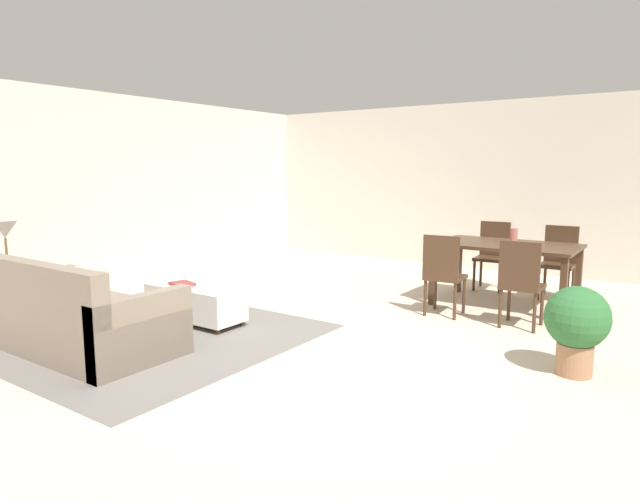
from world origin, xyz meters
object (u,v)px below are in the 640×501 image
couch (76,319)px  dining_chair_far_left (493,251)px  dining_chair_far_right (559,258)px  vase_centerpiece (514,236)px  potted_plant (577,323)px  dining_table (506,251)px  ottoman_table (195,302)px  table_lamp (5,231)px  book_on_ottoman (182,284)px  side_table (9,283)px  dining_chair_near_left (443,271)px  dining_chair_near_right (521,279)px

couch → dining_chair_far_left: 5.25m
dining_chair_far_right → vase_centerpiece: bearing=-114.7°
potted_plant → dining_table: bearing=120.4°
couch → ottoman_table: couch is taller
couch → dining_chair_far_right: size_ratio=2.08×
table_lamp → potted_plant: bearing=20.3°
dining_chair_far_right → book_on_ottoman: 4.65m
side_table → dining_chair_near_left: bearing=39.7°
couch → table_lamp: size_ratio=3.64×
ottoman_table → dining_chair_far_left: (2.08, 3.48, 0.29)m
book_on_ottoman → potted_plant: size_ratio=0.36×
ottoman_table → table_lamp: table_lamp is taller
dining_chair_far_right → dining_chair_near_right: bearing=-90.8°
dining_chair_near_left → dining_chair_near_right: (0.84, -0.00, 0.00)m
dining_chair_near_right → ottoman_table: bearing=-149.0°
table_lamp → dining_chair_far_left: (3.56, 4.68, -0.48)m
dining_chair_far_right → table_lamp: bearing=-133.7°
vase_centerpiece → potted_plant: (1.06, -1.95, -0.43)m
table_lamp → ottoman_table: bearing=39.0°
table_lamp → dining_table: 5.52m
dining_chair_far_left → book_on_ottoman: (-2.22, -3.53, -0.11)m
potted_plant → side_table: bearing=-159.7°
dining_chair_far_left → book_on_ottoman: dining_chair_far_left is taller
dining_chair_far_left → vase_centerpiece: 1.03m
table_lamp → vase_centerpiece: size_ratio=2.86×
dining_chair_far_right → book_on_ottoman: dining_chair_far_right is taller
dining_table → dining_chair_near_right: 0.96m
dining_chair_near_left → table_lamp: bearing=-140.3°
side_table → book_on_ottoman: (1.34, 1.15, -0.05)m
dining_chair_far_left → book_on_ottoman: bearing=-122.2°
couch → dining_table: couch is taller
couch → dining_table: 4.73m
ottoman_table → dining_chair_near_left: bearing=40.2°
dining_table → side_table: bearing=-136.3°
couch → book_on_ottoman: size_ratio=7.35×
dining_table → dining_chair_near_right: bearing=-64.6°
table_lamp → dining_table: (3.98, 3.81, -0.33)m
ottoman_table → dining_chair_near_right: size_ratio=1.22×
dining_chair_near_left → dining_chair_far_left: size_ratio=1.00×
dining_chair_far_left → book_on_ottoman: 4.17m
potted_plant → ottoman_table: bearing=-169.2°
couch → side_table: couch is taller
dining_chair_near_left → book_on_ottoman: 2.86m
dining_table → dining_chair_far_left: bearing=116.1°
side_table → dining_chair_far_left: 5.88m
dining_chair_near_left → potted_plant: 1.89m
dining_chair_near_left → side_table: bearing=-140.3°
dining_chair_near_right → book_on_ottoman: 3.55m
dining_chair_near_left → potted_plant: size_ratio=1.27×
dining_table → dining_chair_near_right: size_ratio=1.73×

